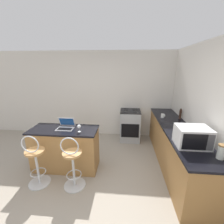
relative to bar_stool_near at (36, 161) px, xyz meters
name	(u,v)px	position (x,y,z in m)	size (l,w,h in m)	color
ground_plane	(83,190)	(0.87, -0.07, -0.49)	(20.00, 20.00, 0.00)	gray
wall_back	(102,95)	(0.87, 2.36, 0.81)	(12.00, 0.06, 2.60)	silver
breakfast_bar	(66,148)	(0.35, 0.54, -0.03)	(1.39, 0.60, 0.91)	#9E703D
counter_right	(174,145)	(2.71, 0.88, -0.03)	(0.63, 2.93, 0.91)	#9E703D
bar_stool_near	(36,161)	(0.00, 0.00, 0.00)	(0.40, 0.40, 1.04)	silver
bar_stool_far	(73,163)	(0.69, 0.00, 0.00)	(0.40, 0.40, 1.04)	silver
laptop	(66,126)	(0.38, 0.59, 0.48)	(0.34, 0.28, 0.22)	silver
microwave	(192,137)	(2.68, 0.06, 0.58)	(0.50, 0.39, 0.32)	silver
stove_range	(130,125)	(1.76, 2.01, -0.03)	(0.58, 0.61, 0.92)	#9EA3A8
mug_white	(163,116)	(2.55, 1.45, 0.47)	(0.10, 0.08, 0.10)	white
wine_glass_tall	(79,127)	(0.71, 0.43, 0.53)	(0.07, 0.07, 0.15)	silver
pepper_mill	(180,114)	(2.95, 1.40, 0.55)	(0.06, 0.06, 0.26)	#331E14
storage_jar	(221,152)	(2.93, -0.28, 0.53)	(0.10, 0.10, 0.22)	silver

